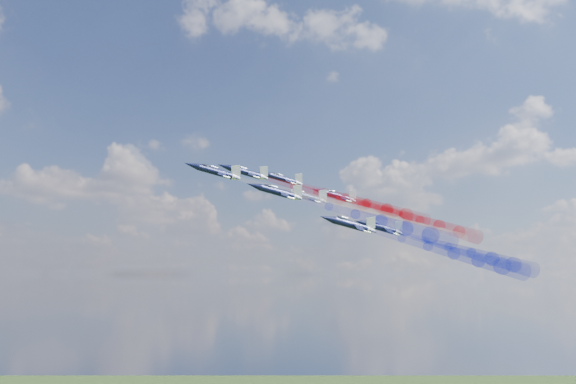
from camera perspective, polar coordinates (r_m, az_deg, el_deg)
jet_lead at (r=139.87m, az=-6.21°, el=1.72°), size 15.32×13.18×9.18m
trail_lead at (r=149.55m, az=2.86°, el=-0.85°), size 39.93×14.03×13.33m
jet_inner_left at (r=135.74m, az=-0.94°, el=0.00°), size 15.32×13.18×9.18m
trail_inner_left at (r=147.64m, az=7.93°, el=-2.49°), size 39.93×14.03×13.33m
jet_inner_right at (r=152.45m, az=-3.66°, el=1.68°), size 15.32×13.18×9.18m
trail_inner_right at (r=162.96m, az=4.53°, el=-0.68°), size 39.93×14.03×13.33m
jet_outer_left at (r=130.31m, az=5.31°, el=-2.77°), size 15.32×13.18×9.18m
trail_outer_left at (r=144.74m, az=13.89°, el=-5.04°), size 39.93×14.03×13.33m
jet_center_third at (r=150.01m, az=1.41°, el=-0.37°), size 15.32×13.18×9.18m
trail_center_third at (r=162.64m, az=9.30°, el=-2.60°), size 39.93×14.03×13.33m
jet_outer_right at (r=169.66m, az=-0.48°, el=1.12°), size 15.32×13.18×9.18m
trail_outer_right at (r=181.26m, az=6.70°, el=-0.98°), size 39.93×14.03×13.33m
jet_rear_left at (r=147.68m, az=7.86°, el=-3.03°), size 15.32×13.18×9.18m
trail_rear_left at (r=162.81m, az=15.29°, el=-5.01°), size 39.93×14.03×13.33m
jet_rear_right at (r=164.86m, az=4.10°, el=-0.33°), size 15.32×13.18×9.18m
trail_rear_right at (r=178.30m, az=11.12°, el=-2.37°), size 39.93×14.03×13.33m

